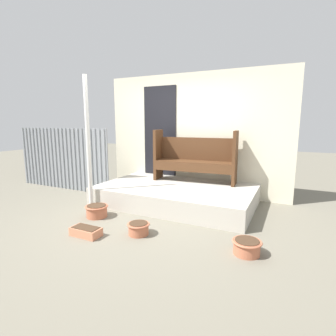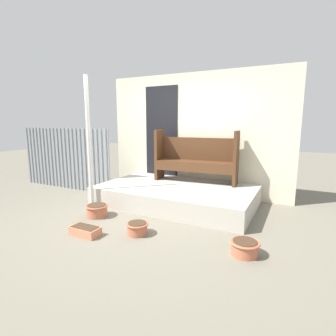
# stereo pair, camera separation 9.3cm
# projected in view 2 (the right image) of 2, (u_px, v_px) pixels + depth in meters

# --- Properties ---
(ground_plane) EXTENTS (24.00, 24.00, 0.00)m
(ground_plane) POSITION_uv_depth(u_px,v_px,m) (144.00, 216.00, 4.43)
(ground_plane) COLOR #706B5B
(porch_slab) EXTENTS (2.91, 1.75, 0.35)m
(porch_slab) POSITION_uv_depth(u_px,v_px,m) (177.00, 195.00, 5.08)
(porch_slab) COLOR #B7B2A5
(porch_slab) RESTS_ON ground_plane
(house_wall) EXTENTS (4.11, 0.08, 2.60)m
(house_wall) POSITION_uv_depth(u_px,v_px,m) (193.00, 134.00, 5.70)
(house_wall) COLOR beige
(house_wall) RESTS_ON ground_plane
(fence_corrugated) EXTENTS (2.70, 0.05, 1.43)m
(fence_corrugated) POSITION_uv_depth(u_px,v_px,m) (64.00, 158.00, 6.23)
(fence_corrugated) COLOR gray
(fence_corrugated) RESTS_ON ground_plane
(support_post) EXTENTS (0.07, 0.07, 2.36)m
(support_post) POSITION_uv_depth(u_px,v_px,m) (89.00, 144.00, 4.64)
(support_post) COLOR silver
(support_post) RESTS_ON ground_plane
(bench) EXTENTS (1.70, 0.53, 1.06)m
(bench) POSITION_uv_depth(u_px,v_px,m) (196.00, 156.00, 5.35)
(bench) COLOR #4C2D19
(bench) RESTS_ON porch_slab
(flower_pot_left) EXTENTS (0.38, 0.38, 0.20)m
(flower_pot_left) POSITION_uv_depth(u_px,v_px,m) (97.00, 210.00, 4.40)
(flower_pot_left) COLOR #B76647
(flower_pot_left) RESTS_ON ground_plane
(flower_pot_middle) EXTENTS (0.32, 0.32, 0.17)m
(flower_pot_middle) POSITION_uv_depth(u_px,v_px,m) (137.00, 228.00, 3.70)
(flower_pot_middle) COLOR #B76647
(flower_pot_middle) RESTS_ON ground_plane
(flower_pot_right) EXTENTS (0.36, 0.36, 0.18)m
(flower_pot_right) POSITION_uv_depth(u_px,v_px,m) (245.00, 247.00, 3.12)
(flower_pot_right) COLOR #B76647
(flower_pot_right) RESTS_ON ground_plane
(planter_box_rect) EXTENTS (0.43, 0.22, 0.13)m
(planter_box_rect) POSITION_uv_depth(u_px,v_px,m) (85.00, 231.00, 3.68)
(planter_box_rect) COLOR tan
(planter_box_rect) RESTS_ON ground_plane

